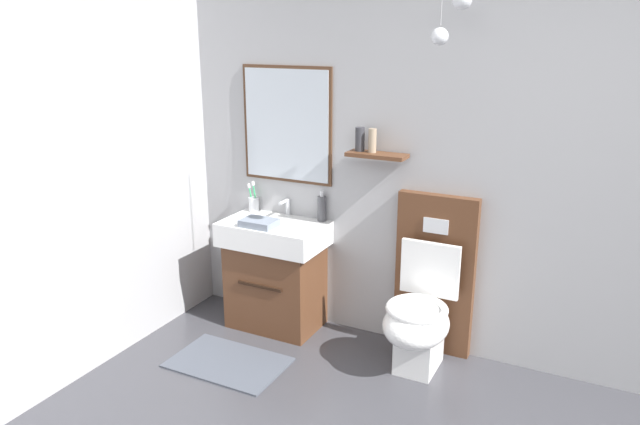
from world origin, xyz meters
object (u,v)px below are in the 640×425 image
at_px(vanity_sink_left, 276,271).
at_px(soap_dispenser, 322,208).
at_px(toilet, 425,304).
at_px(toothbrush_cup, 254,203).
at_px(folded_hand_towel, 259,223).

xyz_separation_m(vanity_sink_left, soap_dispenser, (0.26, 0.15, 0.43)).
xyz_separation_m(toilet, toothbrush_cup, (-1.28, 0.16, 0.41)).
bearing_deg(folded_hand_towel, soap_dispenser, 42.60).
bearing_deg(toothbrush_cup, vanity_sink_left, -29.72).
height_order(toilet, soap_dispenser, toilet).
bearing_deg(soap_dispenser, toothbrush_cup, -178.86).
bearing_deg(folded_hand_towel, vanity_sink_left, 72.04).
height_order(toilet, toothbrush_cup, toilet).
xyz_separation_m(toothbrush_cup, soap_dispenser, (0.52, 0.01, 0.03)).
bearing_deg(toilet, vanity_sink_left, 179.09).
height_order(vanity_sink_left, toilet, toilet).
distance_m(toothbrush_cup, folded_hand_towel, 0.34).
bearing_deg(toilet, soap_dispenser, 167.43).
distance_m(toilet, soap_dispenser, 0.90).
relative_size(toothbrush_cup, soap_dispenser, 1.05).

